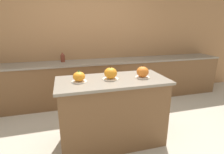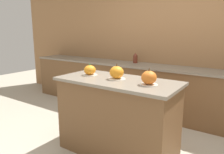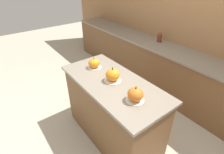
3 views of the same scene
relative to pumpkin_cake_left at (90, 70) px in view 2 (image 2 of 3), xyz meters
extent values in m
plane|color=#BCB29E|center=(0.43, -0.01, -1.02)|extent=(12.00, 12.00, 0.00)
cube|color=#9E7047|center=(0.43, 1.81, 0.23)|extent=(8.00, 0.06, 2.50)
cube|color=brown|center=(0.43, -0.01, -0.56)|extent=(1.42, 0.63, 0.92)
cube|color=gray|center=(0.43, -0.01, -0.08)|extent=(1.48, 0.69, 0.03)
cube|color=brown|center=(0.43, 1.48, -0.58)|extent=(6.00, 0.56, 0.87)
cube|color=gray|center=(0.43, 1.48, -0.13)|extent=(6.00, 0.60, 0.03)
cylinder|color=silver|center=(0.00, 0.00, -0.06)|extent=(0.19, 0.19, 0.01)
ellipsoid|color=orange|center=(0.00, 0.00, 0.01)|extent=(0.15, 0.15, 0.12)
cone|color=#38702D|center=(0.00, 0.00, 0.08)|extent=(0.03, 0.03, 0.03)
cylinder|color=silver|center=(0.41, 0.00, -0.06)|extent=(0.21, 0.21, 0.01)
ellipsoid|color=orange|center=(0.41, 0.00, 0.02)|extent=(0.17, 0.17, 0.15)
cone|color=brown|center=(0.41, 0.00, 0.11)|extent=(0.02, 0.02, 0.04)
cylinder|color=silver|center=(0.85, -0.04, -0.06)|extent=(0.19, 0.19, 0.01)
ellipsoid|color=orange|center=(0.85, -0.04, 0.02)|extent=(0.16, 0.16, 0.15)
cone|color=brown|center=(0.85, -0.04, 0.11)|extent=(0.02, 0.02, 0.04)
cylinder|color=maroon|center=(-0.20, 1.60, -0.04)|extent=(0.09, 0.09, 0.14)
cone|color=maroon|center=(-0.20, 1.60, 0.06)|extent=(0.08, 0.08, 0.06)
camera|label=1|loc=(-0.16, -2.14, 0.63)|focal=28.00mm
camera|label=2|loc=(1.81, -2.13, 0.51)|focal=35.00mm
camera|label=3|loc=(1.83, -1.08, 1.11)|focal=28.00mm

